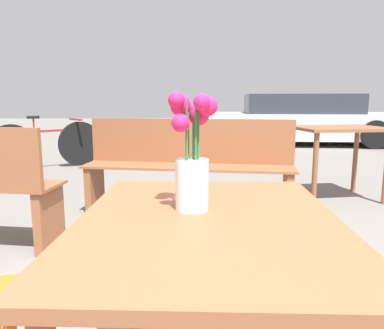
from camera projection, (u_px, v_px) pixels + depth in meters
table_front at (208, 253)px, 1.04m from camera, size 0.78×0.98×0.70m
flower_vase at (192, 162)px, 1.07m from camera, size 0.14×0.13×0.34m
bench_near at (189, 162)px, 3.35m from camera, size 1.89×0.70×0.85m
table_back at (338, 139)px, 3.81m from camera, size 0.93×0.74×0.75m
bicycle at (48, 145)px, 5.53m from camera, size 1.37×1.03×0.79m
parked_car at (300, 120)px, 8.63m from camera, size 4.64×2.13×1.14m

